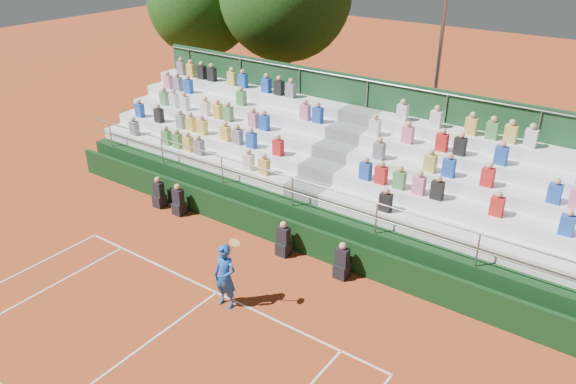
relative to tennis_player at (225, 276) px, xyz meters
The scene contains 7 objects.
ground 1.16m from the tennis_player, 157.49° to the left, with size 90.00×90.00×0.00m, color #AA421C.
courtside_wall 3.53m from the tennis_player, 99.97° to the left, with size 20.00×0.15×1.00m, color black.
line_officials 3.80m from the tennis_player, 127.20° to the left, with size 8.17×0.40×1.19m.
grandstand 6.72m from the tennis_player, 95.30° to the left, with size 20.00×5.20×4.40m.
tennis_player is the anchor object (origin of this frame).
tree_west 19.77m from the tennis_player, 134.46° to the left, with size 5.79×5.79×8.37m.
floodlight_mast 13.60m from the tennis_player, 88.24° to the left, with size 0.60×0.25×9.19m.
Camera 1 is at (9.25, -9.44, 9.67)m, focal length 35.00 mm.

